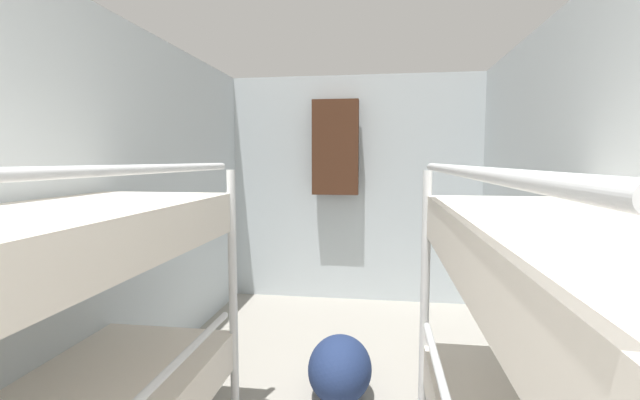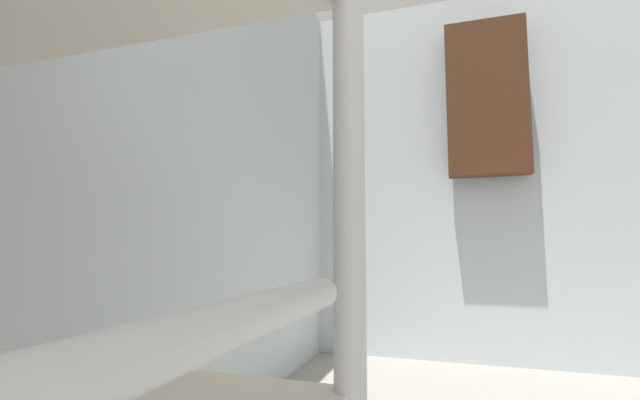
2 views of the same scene
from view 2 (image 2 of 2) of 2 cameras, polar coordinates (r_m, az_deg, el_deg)
name	(u,v)px [view 2 (image 2 of 2)]	position (r m, az deg, el deg)	size (l,w,h in m)	color
wall_back	(519,171)	(2.76, 25.02, 3.49)	(2.55, 0.06, 2.22)	silver
hanging_coat	(486,98)	(2.70, 21.30, 12.52)	(0.44, 0.12, 0.90)	#472819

